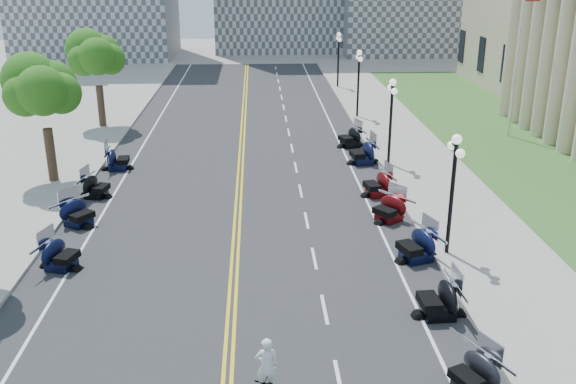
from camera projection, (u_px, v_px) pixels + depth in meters
name	position (u px, v px, depth m)	size (l,w,h in m)	color
ground	(232.00, 312.00, 21.96)	(160.00, 160.00, 0.00)	gray
road	(238.00, 206.00, 31.34)	(16.00, 90.00, 0.01)	#333335
centerline_yellow_a	(236.00, 206.00, 31.33)	(0.12, 90.00, 0.00)	yellow
centerline_yellow_b	(241.00, 206.00, 31.34)	(0.12, 90.00, 0.00)	yellow
edge_line_north	(368.00, 203.00, 31.64)	(0.12, 90.00, 0.00)	white
edge_line_south	(106.00, 208.00, 31.03)	(0.12, 90.00, 0.00)	white
lane_dash_5	(339.00, 381.00, 18.35)	(0.12, 2.00, 0.00)	white
lane_dash_6	(324.00, 309.00, 22.10)	(0.12, 2.00, 0.00)	white
lane_dash_7	(314.00, 258.00, 25.86)	(0.12, 2.00, 0.00)	white
lane_dash_8	(307.00, 220.00, 29.61)	(0.12, 2.00, 0.00)	white
lane_dash_9	(301.00, 191.00, 33.36)	(0.12, 2.00, 0.00)	white
lane_dash_10	(296.00, 167.00, 37.12)	(0.12, 2.00, 0.00)	white
lane_dash_11	(292.00, 148.00, 40.87)	(0.12, 2.00, 0.00)	white
lane_dash_12	(289.00, 132.00, 44.62)	(0.12, 2.00, 0.00)	white
lane_dash_13	(286.00, 119.00, 48.38)	(0.12, 2.00, 0.00)	white
lane_dash_14	(284.00, 107.00, 52.13)	(0.12, 2.00, 0.00)	white
lane_dash_15	(282.00, 97.00, 55.88)	(0.12, 2.00, 0.00)	white
lane_dash_16	(280.00, 88.00, 59.64)	(0.12, 2.00, 0.00)	white
lane_dash_17	(278.00, 81.00, 63.39)	(0.12, 2.00, 0.00)	white
lane_dash_18	(277.00, 74.00, 67.14)	(0.12, 2.00, 0.00)	white
lane_dash_19	(276.00, 68.00, 70.90)	(0.12, 2.00, 0.00)	white
sidewalk_north	(450.00, 201.00, 31.81)	(5.00, 90.00, 0.15)	#9E9991
sidewalk_south	(20.00, 209.00, 30.82)	(5.00, 90.00, 0.15)	#9E9991
lawn	(524.00, 153.00, 39.66)	(9.00, 60.00, 0.10)	#356023
street_lamp_2	(452.00, 196.00, 25.23)	(0.50, 1.20, 4.90)	black
street_lamp_3	(391.00, 123.00, 36.49)	(0.50, 1.20, 4.90)	black
street_lamp_4	(358.00, 84.00, 47.75)	(0.50, 1.20, 4.90)	black
street_lamp_5	(338.00, 60.00, 59.01)	(0.50, 1.20, 4.90)	black
flagpole	(517.00, 63.00, 41.74)	(1.10, 0.20, 10.00)	silver
tree_3	(43.00, 96.00, 32.99)	(4.80, 4.80, 9.20)	#235619
tree_4	(97.00, 61.00, 44.25)	(4.80, 4.80, 9.20)	#235619
motorcycle_n_4	(474.00, 372.00, 17.75)	(1.76, 1.76, 1.23)	black
motorcycle_n_5	(439.00, 297.00, 21.47)	(2.01, 2.01, 1.40)	black
motorcycle_n_6	(417.00, 244.00, 25.50)	(2.04, 2.04, 1.43)	black
motorcycle_n_7	(389.00, 207.00, 29.36)	(1.91, 1.91, 1.33)	#590A0C
motorcycle_n_8	(378.00, 183.00, 32.47)	(1.98, 1.98, 1.39)	#590A0C
motorcycle_n_9	(363.00, 152.00, 37.55)	(2.14, 2.14, 1.50)	black
motorcycle_n_10	(350.00, 136.00, 40.98)	(1.99, 1.99, 1.39)	black
motorcycle_s_6	(60.00, 253.00, 24.81)	(1.88, 1.88, 1.32)	black
motorcycle_s_7	(77.00, 212.00, 28.85)	(1.90, 1.90, 1.33)	black
motorcycle_s_8	(95.00, 185.00, 32.27)	(1.83, 1.83, 1.28)	black
motorcycle_s_9	(117.00, 158.00, 36.54)	(1.95, 1.95, 1.37)	black
cyclist_rider	(266.00, 344.00, 16.76)	(0.63, 0.41, 1.71)	silver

